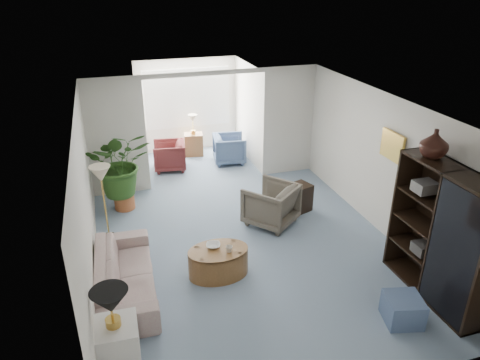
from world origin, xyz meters
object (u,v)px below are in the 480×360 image
object	(u,v)px
coffee_bowl	(213,245)
sunroom_chair_blue	(230,149)
end_table	(117,344)
side_table_dark	(298,198)
plant_pot	(125,201)
sunroom_chair_maroon	(169,156)
ottoman	(403,310)
wingback_chair	(271,204)
framed_picture	(393,146)
coffee_table	(218,262)
coffee_cup	(229,249)
floor_lamp	(100,174)
sofa	(125,274)
entertainment_cabinet	(443,236)
cabinet_urn	(434,143)
table_lamp	(110,302)
sunroom_table	(194,144)

from	to	relation	value
coffee_bowl	sunroom_chair_blue	world-z (taller)	sunroom_chair_blue
end_table	side_table_dark	bearing A→B (deg)	38.54
end_table	side_table_dark	size ratio (longest dim) A/B	1.05
plant_pot	sunroom_chair_maroon	bearing A→B (deg)	55.38
ottoman	sunroom_chair_maroon	distance (m)	6.53
wingback_chair	ottoman	distance (m)	3.12
ottoman	sunroom_chair_blue	distance (m)	6.19
framed_picture	side_table_dark	size ratio (longest dim) A/B	0.90
coffee_table	framed_picture	bearing A→B (deg)	5.59
coffee_cup	sunroom_chair_blue	size ratio (longest dim) A/B	0.14
wingback_chair	side_table_dark	world-z (taller)	wingback_chair
coffee_bowl	side_table_dark	distance (m)	2.56
floor_lamp	sunroom_chair_blue	xyz separation A→B (m)	(3.05, 2.78, -0.90)
sofa	coffee_table	world-z (taller)	sofa
coffee_table	coffee_cup	size ratio (longest dim) A/B	8.95
entertainment_cabinet	wingback_chair	bearing A→B (deg)	120.42
side_table_dark	sunroom_chair_blue	bearing A→B (deg)	101.98
floor_lamp	cabinet_urn	size ratio (longest dim) A/B	0.88
side_table_dark	plant_pot	xyz separation A→B (m)	(-3.29, 1.12, -0.12)
sunroom_chair_maroon	plant_pot	bearing A→B (deg)	-26.19
coffee_cup	ottoman	world-z (taller)	coffee_cup
coffee_cup	cabinet_urn	world-z (taller)	cabinet_urn
sunroom_chair_blue	entertainment_cabinet	bearing A→B (deg)	-157.48
end_table	coffee_bowl	size ratio (longest dim) A/B	2.66
side_table_dark	framed_picture	bearing A→B (deg)	-49.33
plant_pot	sunroom_chair_maroon	size ratio (longest dim) A/B	0.53
table_lamp	sunroom_table	bearing A→B (deg)	70.47
end_table	sunroom_chair_maroon	bearing A→B (deg)	74.85
entertainment_cabinet	sunroom_table	distance (m)	6.92
sofa	floor_lamp	world-z (taller)	floor_lamp
end_table	coffee_cup	size ratio (longest dim) A/B	5.49
sunroom_chair_maroon	ottoman	bearing A→B (deg)	27.85
end_table	sunroom_chair_maroon	distance (m)	5.97
table_lamp	coffee_bowl	bearing A→B (deg)	43.02
framed_picture	sunroom_chair_maroon	xyz separation A→B (m)	(-3.18, 4.10, -1.36)
framed_picture	ottoman	size ratio (longest dim) A/B	1.06
coffee_table	cabinet_urn	world-z (taller)	cabinet_urn
wingback_chair	ottoman	bearing A→B (deg)	64.91
coffee_bowl	sunroom_chair_blue	xyz separation A→B (m)	(1.50, 4.30, -0.13)
coffee_table	coffee_bowl	bearing A→B (deg)	116.57
ottoman	side_table_dark	bearing A→B (deg)	91.16
sofa	end_table	size ratio (longest dim) A/B	3.59
coffee_table	wingback_chair	size ratio (longest dim) A/B	1.10
framed_picture	cabinet_urn	bearing A→B (deg)	-101.02
coffee_bowl	entertainment_cabinet	size ratio (longest dim) A/B	0.11
floor_lamp	wingback_chair	bearing A→B (deg)	-7.02
entertainment_cabinet	sunroom_chair_blue	size ratio (longest dim) A/B	2.57
floor_lamp	cabinet_urn	xyz separation A→B (m)	(4.50, -2.50, 0.93)
wingback_chair	sunroom_table	bearing A→B (deg)	-119.85
table_lamp	cabinet_urn	distance (m)	4.70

